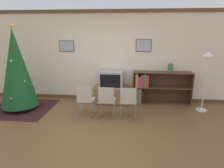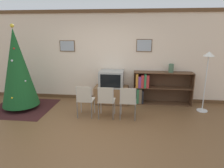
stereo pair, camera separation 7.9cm
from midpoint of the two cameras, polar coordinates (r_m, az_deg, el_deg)
ground_plane at (r=4.41m, az=-6.54°, el=-13.70°), size 24.00×24.00×0.00m
wall_back at (r=6.10m, az=-2.51°, el=7.87°), size 8.41×0.11×2.70m
area_rug at (r=6.19m, az=-24.78°, el=-6.33°), size 1.67×1.59×0.01m
christmas_tree at (r=5.90m, az=-25.98°, el=4.01°), size 0.97×0.97×2.27m
tv_console at (r=5.98m, az=-0.63°, el=-3.08°), size 0.99×0.56×0.50m
television at (r=5.84m, az=-0.65°, el=1.48°), size 0.70×0.55×0.48m
folding_chair_left at (r=4.98m, az=-8.15°, el=-4.36°), size 0.40×0.40×0.82m
folding_chair_center at (r=4.88m, az=-2.06°, el=-4.61°), size 0.40×0.40×0.82m
folding_chair_right at (r=4.84m, az=4.20°, el=-4.81°), size 0.40×0.40×0.82m
bookshelf at (r=6.01m, az=10.79°, el=-0.90°), size 1.69×0.36×0.95m
vase at (r=5.96m, az=16.02°, el=4.49°), size 0.14×0.14×0.25m
standing_lamp at (r=5.69m, az=25.09°, el=4.72°), size 0.28×0.28×1.61m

